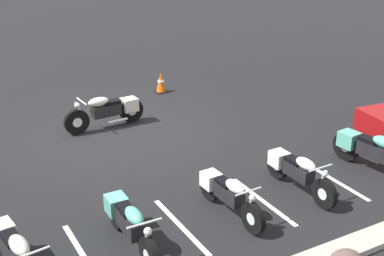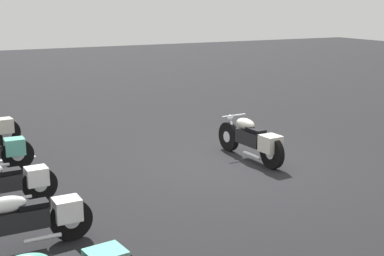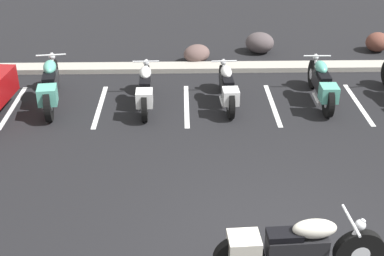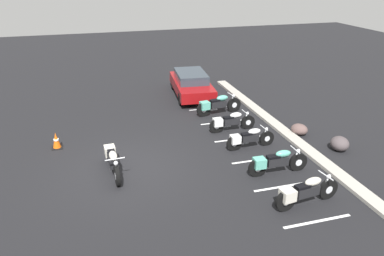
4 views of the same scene
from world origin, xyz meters
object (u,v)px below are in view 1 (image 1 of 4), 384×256
object	(u,v)px
motorcycle_cream_featured	(108,110)
parked_bike_0	(372,151)
parked_bike_4	(16,253)
traffic_cone	(161,83)
parked_bike_2	(227,193)
parked_bike_3	(129,223)
parked_bike_1	(297,171)

from	to	relation	value
motorcycle_cream_featured	parked_bike_0	world-z (taller)	parked_bike_0
motorcycle_cream_featured	parked_bike_4	bearing A→B (deg)	52.43
motorcycle_cream_featured	parked_bike_0	distance (m)	6.69
parked_bike_4	traffic_cone	bearing A→B (deg)	132.60
parked_bike_2	traffic_cone	xyz separation A→B (m)	(-2.08, -7.12, -0.12)
motorcycle_cream_featured	parked_bike_3	distance (m)	5.51
parked_bike_1	parked_bike_3	size ratio (longest dim) A/B	0.96
parked_bike_2	parked_bike_3	world-z (taller)	parked_bike_3
motorcycle_cream_featured	parked_bike_3	world-z (taller)	motorcycle_cream_featured
parked_bike_3	traffic_cone	world-z (taller)	parked_bike_3
motorcycle_cream_featured	traffic_cone	distance (m)	3.16
motorcycle_cream_featured	parked_bike_4	size ratio (longest dim) A/B	1.02
parked_bike_1	parked_bike_4	xyz separation A→B (m)	(5.68, 0.08, 0.03)
parked_bike_0	parked_bike_4	distance (m)	7.70
parked_bike_4	parked_bike_1	bearing A→B (deg)	83.60
parked_bike_4	traffic_cone	distance (m)	9.34
parked_bike_3	parked_bike_0	bearing A→B (deg)	91.08
parked_bike_1	parked_bike_0	bearing A→B (deg)	85.41
traffic_cone	parked_bike_0	bearing A→B (deg)	103.12
parked_bike_3	parked_bike_4	world-z (taller)	parked_bike_4
parked_bike_1	traffic_cone	world-z (taller)	parked_bike_1
parked_bike_1	traffic_cone	distance (m)	7.06
motorcycle_cream_featured	parked_bike_1	xyz separation A→B (m)	(-2.14, 5.12, -0.04)
parked_bike_4	parked_bike_0	bearing A→B (deg)	82.47
parked_bike_3	traffic_cone	xyz separation A→B (m)	(-4.13, -7.19, -0.15)
motorcycle_cream_featured	traffic_cone	world-z (taller)	motorcycle_cream_featured
parked_bike_2	parked_bike_4	distance (m)	3.94
parked_bike_1	parked_bike_2	bearing A→B (deg)	-89.01
parked_bike_1	parked_bike_4	size ratio (longest dim) A/B	0.94
parked_bike_3	motorcycle_cream_featured	bearing A→B (deg)	163.58
motorcycle_cream_featured	parked_bike_4	xyz separation A→B (m)	(3.53, 5.20, -0.01)
parked_bike_0	parked_bike_3	bearing A→B (deg)	-97.15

